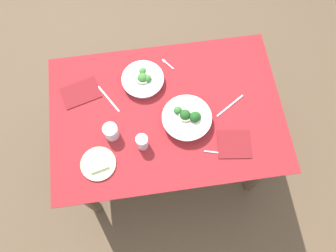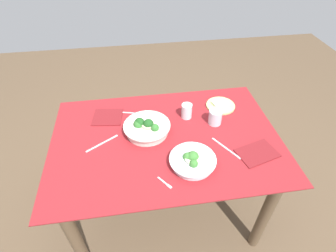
% 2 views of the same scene
% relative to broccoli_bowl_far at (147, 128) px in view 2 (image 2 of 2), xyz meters
% --- Properties ---
extents(ground_plane, '(6.00, 6.00, 0.00)m').
position_rel_broccoli_bowl_far_xyz_m(ground_plane, '(0.11, -0.07, -0.80)').
color(ground_plane, brown).
extents(dining_table, '(1.34, 0.91, 0.76)m').
position_rel_broccoli_bowl_far_xyz_m(dining_table, '(0.11, -0.07, -0.16)').
color(dining_table, maroon).
rests_on(dining_table, ground_plane).
extents(broccoli_bowl_far, '(0.28, 0.28, 0.10)m').
position_rel_broccoli_bowl_far_xyz_m(broccoli_bowl_far, '(0.00, 0.00, 0.00)').
color(broccoli_bowl_far, silver).
rests_on(broccoli_bowl_far, dining_table).
extents(broccoli_bowl_near, '(0.25, 0.25, 0.08)m').
position_rel_broccoli_bowl_far_xyz_m(broccoli_bowl_near, '(0.22, -0.28, -0.01)').
color(broccoli_bowl_near, white).
rests_on(broccoli_bowl_near, dining_table).
extents(bread_side_plate, '(0.19, 0.19, 0.03)m').
position_rel_broccoli_bowl_far_xyz_m(bread_side_plate, '(0.51, 0.18, -0.03)').
color(bread_side_plate, '#B7D684').
rests_on(bread_side_plate, dining_table).
extents(water_glass_center, '(0.08, 0.08, 0.09)m').
position_rel_broccoli_bowl_far_xyz_m(water_glass_center, '(0.43, 0.02, 0.01)').
color(water_glass_center, silver).
rests_on(water_glass_center, dining_table).
extents(water_glass_side, '(0.07, 0.07, 0.10)m').
position_rel_broccoli_bowl_far_xyz_m(water_glass_side, '(0.26, 0.11, 0.01)').
color(water_glass_side, silver).
rests_on(water_glass_side, dining_table).
extents(fork_by_far_bowl, '(0.11, 0.04, 0.00)m').
position_rel_broccoli_bowl_far_xyz_m(fork_by_far_bowl, '(-0.12, 0.21, -0.03)').
color(fork_by_far_bowl, '#B7B7BC').
rests_on(fork_by_far_bowl, dining_table).
extents(fork_by_near_bowl, '(0.07, 0.08, 0.00)m').
position_rel_broccoli_bowl_far_xyz_m(fork_by_near_bowl, '(0.06, -0.39, -0.03)').
color(fork_by_near_bowl, '#B7B7BC').
rests_on(fork_by_near_bowl, dining_table).
extents(table_knife_left, '(0.18, 0.12, 0.00)m').
position_rel_broccoli_bowl_far_xyz_m(table_knife_left, '(-0.26, -0.06, -0.03)').
color(table_knife_left, '#B7B7BC').
rests_on(table_knife_left, dining_table).
extents(table_knife_right, '(0.12, 0.18, 0.00)m').
position_rel_broccoli_bowl_far_xyz_m(table_knife_right, '(0.43, -0.20, -0.03)').
color(table_knife_right, '#B7B7BC').
rests_on(table_knife_right, dining_table).
extents(napkin_folded_upper, '(0.20, 0.19, 0.01)m').
position_rel_broccoli_bowl_far_xyz_m(napkin_folded_upper, '(-0.24, 0.18, -0.03)').
color(napkin_folded_upper, maroon).
rests_on(napkin_folded_upper, dining_table).
extents(napkin_folded_lower, '(0.25, 0.20, 0.01)m').
position_rel_broccoli_bowl_far_xyz_m(napkin_folded_lower, '(0.59, -0.26, -0.03)').
color(napkin_folded_lower, maroon).
rests_on(napkin_folded_lower, dining_table).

